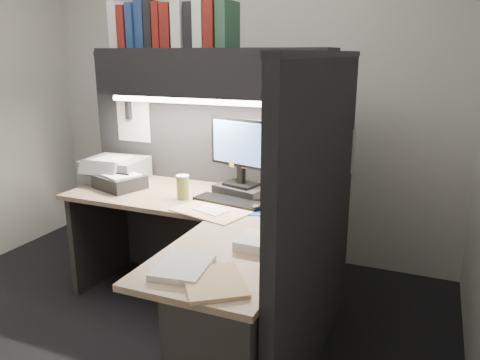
{
  "coord_description": "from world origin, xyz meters",
  "views": [
    {
      "loc": [
        1.47,
        -1.98,
        1.62
      ],
      "look_at": [
        0.42,
        0.51,
        0.88
      ],
      "focal_mm": 35.0,
      "sensor_mm": 36.0,
      "label": 1
    }
  ],
  "objects_px": {
    "monitor": "(241,166)",
    "keyboard": "(229,202)",
    "telephone": "(292,196)",
    "desk": "(203,284)",
    "overhead_shelf": "(212,72)",
    "notebook_stack": "(120,182)",
    "coffee_cup": "(183,188)",
    "printer": "(116,170)"
  },
  "relations": [
    {
      "from": "monitor",
      "to": "telephone",
      "type": "bearing_deg",
      "value": 8.82
    },
    {
      "from": "notebook_stack",
      "to": "telephone",
      "type": "bearing_deg",
      "value": 6.22
    },
    {
      "from": "keyboard",
      "to": "overhead_shelf",
      "type": "bearing_deg",
      "value": 141.38
    },
    {
      "from": "keyboard",
      "to": "notebook_stack",
      "type": "distance_m",
      "value": 0.82
    },
    {
      "from": "desk",
      "to": "printer",
      "type": "height_order",
      "value": "printer"
    },
    {
      "from": "overhead_shelf",
      "to": "notebook_stack",
      "type": "height_order",
      "value": "overhead_shelf"
    },
    {
      "from": "overhead_shelf",
      "to": "printer",
      "type": "bearing_deg",
      "value": -174.2
    },
    {
      "from": "monitor",
      "to": "telephone",
      "type": "relative_size",
      "value": 2.01
    },
    {
      "from": "coffee_cup",
      "to": "overhead_shelf",
      "type": "bearing_deg",
      "value": 74.31
    },
    {
      "from": "keyboard",
      "to": "telephone",
      "type": "relative_size",
      "value": 1.81
    },
    {
      "from": "coffee_cup",
      "to": "desk",
      "type": "bearing_deg",
      "value": -51.42
    },
    {
      "from": "keyboard",
      "to": "coffee_cup",
      "type": "relative_size",
      "value": 3.11
    },
    {
      "from": "telephone",
      "to": "keyboard",
      "type": "bearing_deg",
      "value": -159.85
    },
    {
      "from": "overhead_shelf",
      "to": "monitor",
      "type": "distance_m",
      "value": 0.62
    },
    {
      "from": "desk",
      "to": "printer",
      "type": "xyz_separation_m",
      "value": [
        -1.04,
        0.68,
        0.37
      ]
    },
    {
      "from": "desk",
      "to": "keyboard",
      "type": "distance_m",
      "value": 0.59
    },
    {
      "from": "monitor",
      "to": "telephone",
      "type": "distance_m",
      "value": 0.38
    },
    {
      "from": "monitor",
      "to": "printer",
      "type": "relative_size",
      "value": 1.24
    },
    {
      "from": "desk",
      "to": "printer",
      "type": "distance_m",
      "value": 1.3
    },
    {
      "from": "monitor",
      "to": "telephone",
      "type": "xyz_separation_m",
      "value": [
        0.35,
        -0.04,
        -0.15
      ]
    },
    {
      "from": "keyboard",
      "to": "notebook_stack",
      "type": "xyz_separation_m",
      "value": [
        -0.82,
        0.01,
        0.03
      ]
    },
    {
      "from": "notebook_stack",
      "to": "overhead_shelf",
      "type": "bearing_deg",
      "value": 21.49
    },
    {
      "from": "monitor",
      "to": "printer",
      "type": "xyz_separation_m",
      "value": [
        -0.97,
        -0.01,
        -0.12
      ]
    },
    {
      "from": "monitor",
      "to": "keyboard",
      "type": "bearing_deg",
      "value": -76.69
    },
    {
      "from": "telephone",
      "to": "coffee_cup",
      "type": "relative_size",
      "value": 1.72
    },
    {
      "from": "desk",
      "to": "telephone",
      "type": "xyz_separation_m",
      "value": [
        0.28,
        0.65,
        0.34
      ]
    },
    {
      "from": "keyboard",
      "to": "notebook_stack",
      "type": "height_order",
      "value": "notebook_stack"
    },
    {
      "from": "overhead_shelf",
      "to": "telephone",
      "type": "height_order",
      "value": "overhead_shelf"
    },
    {
      "from": "coffee_cup",
      "to": "notebook_stack",
      "type": "xyz_separation_m",
      "value": [
        -0.51,
        0.04,
        -0.03
      ]
    },
    {
      "from": "keyboard",
      "to": "monitor",
      "type": "bearing_deg",
      "value": 97.42
    },
    {
      "from": "desk",
      "to": "notebook_stack",
      "type": "distance_m",
      "value": 1.08
    },
    {
      "from": "notebook_stack",
      "to": "monitor",
      "type": "bearing_deg",
      "value": 11.34
    },
    {
      "from": "desk",
      "to": "telephone",
      "type": "distance_m",
      "value": 0.78
    },
    {
      "from": "desk",
      "to": "notebook_stack",
      "type": "height_order",
      "value": "notebook_stack"
    },
    {
      "from": "overhead_shelf",
      "to": "notebook_stack",
      "type": "relative_size",
      "value": 5.12
    },
    {
      "from": "overhead_shelf",
      "to": "coffee_cup",
      "type": "relative_size",
      "value": 10.81
    },
    {
      "from": "overhead_shelf",
      "to": "monitor",
      "type": "xyz_separation_m",
      "value": [
        0.23,
        -0.07,
        -0.57
      ]
    },
    {
      "from": "desk",
      "to": "telephone",
      "type": "bearing_deg",
      "value": 66.58
    },
    {
      "from": "overhead_shelf",
      "to": "keyboard",
      "type": "bearing_deg",
      "value": -47.58
    },
    {
      "from": "printer",
      "to": "notebook_stack",
      "type": "xyz_separation_m",
      "value": [
        0.15,
        -0.16,
        -0.03
      ]
    },
    {
      "from": "desk",
      "to": "overhead_shelf",
      "type": "relative_size",
      "value": 1.1
    },
    {
      "from": "overhead_shelf",
      "to": "notebook_stack",
      "type": "bearing_deg",
      "value": -158.51
    }
  ]
}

